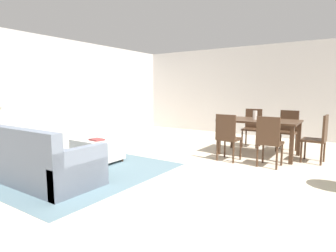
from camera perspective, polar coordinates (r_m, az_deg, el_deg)
name	(u,v)px	position (r m, az deg, el deg)	size (l,w,h in m)	color
ground_plane	(193,184)	(4.18, 5.18, -11.87)	(10.80, 10.80, 0.00)	beige
wall_back	(276,91)	(8.67, 21.47, 6.72)	(9.00, 0.12, 2.70)	beige
wall_left	(43,91)	(7.51, -24.46, 6.54)	(0.12, 11.00, 2.70)	beige
area_rug	(71,169)	(5.19, -19.40, -8.35)	(3.00, 2.80, 0.01)	slate
couch	(33,162)	(4.73, -26.05, -6.66)	(2.20, 0.89, 0.86)	slate
ottoman_table	(97,149)	(5.55, -14.41, -4.63)	(0.94, 0.59, 0.42)	silver
dining_table	(259,124)	(6.13, 18.31, 0.39)	(1.57, 0.95, 0.76)	#422B1C
dining_chair_near_left	(227,135)	(5.46, 12.19, -1.79)	(0.42, 0.42, 0.92)	#422B1C
dining_chair_near_right	(269,139)	(5.23, 20.16, -2.48)	(0.41, 0.41, 0.92)	#422B1C
dining_chair_far_left	(252,125)	(7.09, 17.04, 0.14)	(0.42, 0.42, 0.92)	#422B1C
dining_chair_far_right	(288,128)	(6.85, 23.54, -0.41)	(0.42, 0.42, 0.92)	#422B1C
dining_chair_head_east	(319,136)	(5.93, 28.73, -1.82)	(0.42, 0.42, 0.92)	#422B1C
vase_centerpiece	(255,115)	(6.13, 17.54, 2.15)	(0.09, 0.09, 0.19)	silver
book_on_ottoman	(97,140)	(5.44, -14.50, -2.74)	(0.26, 0.20, 0.03)	maroon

